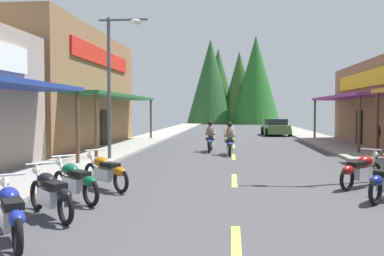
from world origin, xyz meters
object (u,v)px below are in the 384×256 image
object	(u,v)px
parked_car_curbside	(276,127)
streetlamp_left	(116,68)
motorcycle_parked_right_4	(361,170)
motorcycle_parked_left_1	(11,213)
rider_cruising_trailing	(210,139)
rider_cruising_lead	(230,141)
motorcycle_parked_left_4	(106,171)
motorcycle_parked_left_3	(75,181)
motorcycle_parked_left_2	(51,193)
pedestrian_by_shop	(378,136)

from	to	relation	value
parked_car_curbside	streetlamp_left	bearing A→B (deg)	152.90
motorcycle_parked_right_4	motorcycle_parked_left_1	distance (m)	8.86
motorcycle_parked_left_1	rider_cruising_trailing	size ratio (longest dim) A/B	0.84
rider_cruising_lead	motorcycle_parked_right_4	bearing A→B (deg)	-157.97
motorcycle_parked_left_4	rider_cruising_trailing	size ratio (longest dim) A/B	0.78
motorcycle_parked_left_3	rider_cruising_trailing	size ratio (longest dim) A/B	0.78
motorcycle_parked_left_3	parked_car_curbside	world-z (taller)	parked_car_curbside
streetlamp_left	parked_car_curbside	distance (m)	20.73
streetlamp_left	motorcycle_parked_left_2	distance (m)	9.80
motorcycle_parked_right_4	parked_car_curbside	size ratio (longest dim) A/B	0.36
streetlamp_left	motorcycle_parked_left_3	xyz separation A→B (m)	(1.16, -7.68, -3.39)
rider_cruising_lead	rider_cruising_trailing	xyz separation A→B (m)	(-0.99, 1.45, 0.00)
streetlamp_left	motorcycle_parked_left_4	xyz separation A→B (m)	(1.42, -6.15, -3.39)
motorcycle_parked_right_4	rider_cruising_trailing	distance (m)	10.61
motorcycle_parked_left_3	parked_car_curbside	xyz separation A→B (m)	(7.24, 26.36, 0.20)
motorcycle_parked_left_1	motorcycle_parked_left_4	size ratio (longest dim) A/B	1.07
motorcycle_parked_left_1	motorcycle_parked_left_3	bearing A→B (deg)	-33.25
motorcycle_parked_left_1	rider_cruising_trailing	bearing A→B (deg)	-44.51
streetlamp_left	motorcycle_parked_left_2	world-z (taller)	streetlamp_left
motorcycle_parked_left_3	rider_cruising_trailing	xyz separation A→B (m)	(2.50, 11.97, 0.17)
motorcycle_parked_left_2	rider_cruising_trailing	world-z (taller)	rider_cruising_trailing
rider_cruising_lead	parked_car_curbside	bearing A→B (deg)	-15.37
rider_cruising_trailing	parked_car_curbside	xyz separation A→B (m)	(4.74, 14.39, 0.03)
motorcycle_parked_left_2	motorcycle_parked_left_1	bearing A→B (deg)	137.06
pedestrian_by_shop	parked_car_curbside	distance (m)	16.31
pedestrian_by_shop	motorcycle_parked_left_3	bearing A→B (deg)	69.30
motorcycle_parked_left_2	pedestrian_by_shop	size ratio (longest dim) A/B	0.96
motorcycle_parked_left_4	rider_cruising_trailing	world-z (taller)	rider_cruising_trailing
rider_cruising_trailing	parked_car_curbside	bearing A→B (deg)	-16.91
rider_cruising_trailing	pedestrian_by_shop	xyz separation A→B (m)	(7.66, -1.65, 0.30)
motorcycle_parked_left_1	parked_car_curbside	distance (m)	30.24
pedestrian_by_shop	parked_car_curbside	bearing A→B (deg)	-55.81
rider_cruising_trailing	streetlamp_left	bearing A→B (deg)	140.84
pedestrian_by_shop	motorcycle_parked_left_4	bearing A→B (deg)	65.44
motorcycle_parked_left_3	parked_car_curbside	size ratio (longest dim) A/B	0.38
motorcycle_parked_left_3	motorcycle_parked_right_4	bearing A→B (deg)	-119.76
streetlamp_left	motorcycle_parked_left_3	size ratio (longest dim) A/B	3.54
streetlamp_left	parked_car_curbside	size ratio (longest dim) A/B	1.35
streetlamp_left	pedestrian_by_shop	bearing A→B (deg)	13.15
pedestrian_by_shop	parked_car_curbside	xyz separation A→B (m)	(-2.93, 16.04, -0.27)
streetlamp_left	motorcycle_parked_left_1	distance (m)	11.30
streetlamp_left	motorcycle_parked_left_2	bearing A→B (deg)	-82.34
streetlamp_left	parked_car_curbside	bearing A→B (deg)	65.79
pedestrian_by_shop	parked_car_curbside	size ratio (longest dim) A/B	0.38
pedestrian_by_shop	motorcycle_parked_right_4	bearing A→B (deg)	92.72
motorcycle_parked_right_4	motorcycle_parked_left_3	world-z (taller)	same
motorcycle_parked_left_4	motorcycle_parked_right_4	bearing A→B (deg)	-131.41
pedestrian_by_shop	rider_cruising_trailing	bearing A→B (deg)	11.71
motorcycle_parked_left_2	pedestrian_by_shop	bearing A→B (deg)	-85.66
rider_cruising_lead	pedestrian_by_shop	xyz separation A→B (m)	(6.68, -0.20, 0.30)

